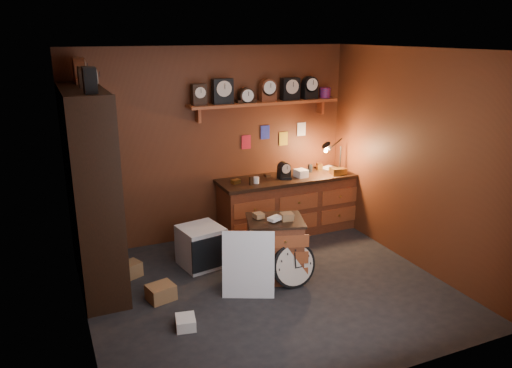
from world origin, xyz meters
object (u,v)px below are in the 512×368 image
object	(u,v)px
shelving_unit	(88,182)
big_round_clock	(294,265)
workbench	(289,201)
low_cabinet	(275,246)

from	to	relation	value
shelving_unit	big_round_clock	distance (m)	2.53
shelving_unit	workbench	size ratio (longest dim) A/B	1.21
shelving_unit	low_cabinet	xyz separation A→B (m)	(1.99, -0.75, -0.84)
shelving_unit	workbench	xyz separation A→B (m)	(2.82, 0.49, -0.78)
shelving_unit	low_cabinet	world-z (taller)	shelving_unit
big_round_clock	low_cabinet	bearing A→B (deg)	109.85
workbench	low_cabinet	distance (m)	1.49
low_cabinet	workbench	bearing A→B (deg)	73.88
big_round_clock	workbench	bearing A→B (deg)	64.52
workbench	low_cabinet	xyz separation A→B (m)	(-0.83, -1.24, -0.06)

